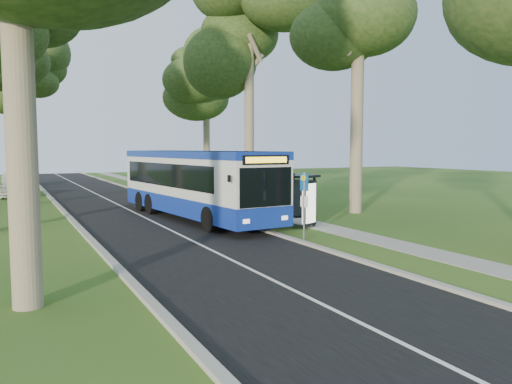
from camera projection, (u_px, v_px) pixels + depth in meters
ground at (296, 242)px, 19.05m from camera, size 120.00×120.00×0.00m
road at (141, 216)px, 26.36m from camera, size 7.00×100.00×0.02m
kerb_east at (203, 211)px, 27.93m from camera, size 0.25×100.00×0.12m
kerb_west at (71, 219)px, 24.79m from camera, size 0.25×100.00×0.12m
centre_line at (141, 216)px, 26.36m from camera, size 0.12×100.00×0.00m
footpath at (251, 209)px, 29.28m from camera, size 1.50×100.00×0.02m
bus at (195, 184)px, 25.09m from camera, size 4.00×13.19×3.44m
bus_stop_sign at (304, 199)px, 18.99m from camera, size 0.17×0.36×2.66m
bus_shelter at (293, 190)px, 22.71m from camera, size 2.49×3.13×2.37m
litter_bin at (238, 205)px, 26.93m from camera, size 0.56×0.56×0.98m
car_white at (13, 188)px, 36.44m from camera, size 2.03×4.25×1.40m
car_silver at (18, 179)px, 46.72m from camera, size 2.80×4.38×1.36m
tree_west_c at (14, 22)px, 30.03m from camera, size 5.20×5.20×15.04m
tree_west_e at (16, 73)px, 48.07m from camera, size 5.20×5.20×14.57m
tree_east_c at (249, 26)px, 37.01m from camera, size 5.20×5.20×17.05m
tree_east_d at (206, 80)px, 48.42m from camera, size 5.20×5.20×13.77m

